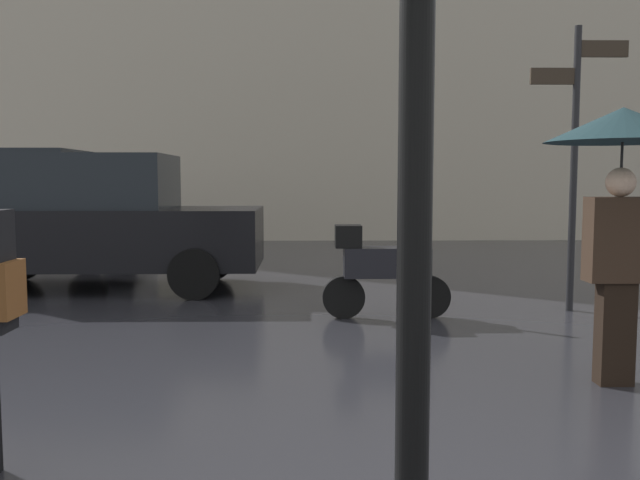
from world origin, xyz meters
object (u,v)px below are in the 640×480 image
parked_car_right (23,208)px  parked_car_left (93,221)px  pedestrian_with_umbrella (622,159)px  parked_scooter (383,267)px  street_signpost (575,141)px

parked_car_right → parked_car_left: bearing=-53.5°
pedestrian_with_umbrella → parked_car_right: bearing=122.9°
parked_scooter → street_signpost: size_ratio=0.43×
parked_car_left → parked_car_right: (-2.04, 2.66, 0.07)m
parked_scooter → parked_car_left: size_ratio=0.32×
parked_scooter → parked_car_right: parked_car_right is taller
parked_car_left → parked_car_right: bearing=144.5°
pedestrian_with_umbrella → parked_car_left: size_ratio=0.46×
parked_scooter → street_signpost: 2.61m
pedestrian_with_umbrella → parked_car_left: (-5.14, 4.42, -0.71)m
pedestrian_with_umbrella → parked_car_left: pedestrian_with_umbrella is taller
parked_scooter → parked_car_left: (-3.72, 2.02, 0.38)m
parked_car_right → street_signpost: 9.09m
parked_car_left → street_signpost: bearing=1.4°
parked_car_left → parked_car_right: 3.35m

